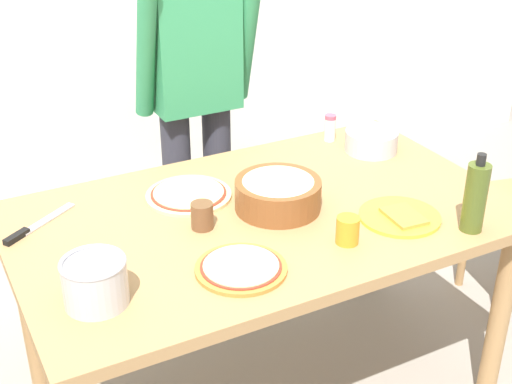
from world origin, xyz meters
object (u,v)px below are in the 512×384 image
(steel_pot, at_px, (95,281))
(pizza_raw_on_board, at_px, (189,194))
(dining_table, at_px, (263,236))
(chef_knife, at_px, (32,228))
(person_cook, at_px, (195,86))
(popcorn_bowl, at_px, (278,192))
(plate_with_slice, at_px, (400,217))
(cup_small_brown, at_px, (202,215))
(salt_shaker, at_px, (330,128))
(olive_oil_bottle, at_px, (475,197))
(cup_orange, at_px, (348,230))
(pizza_cooked_on_tray, at_px, (241,268))
(mixing_bowl_steel, at_px, (371,141))

(steel_pot, bearing_deg, pizza_raw_on_board, 44.43)
(dining_table, relative_size, chef_knife, 6.28)
(person_cook, height_order, popcorn_bowl, person_cook)
(pizza_raw_on_board, height_order, plate_with_slice, plate_with_slice)
(plate_with_slice, bearing_deg, cup_small_brown, 157.23)
(pizza_raw_on_board, xyz_separation_m, salt_shaker, (0.68, 0.18, 0.04))
(olive_oil_bottle, height_order, cup_orange, olive_oil_bottle)
(popcorn_bowl, height_order, olive_oil_bottle, olive_oil_bottle)
(steel_pot, height_order, chef_knife, steel_pot)
(steel_pot, height_order, cup_orange, steel_pot)
(pizza_cooked_on_tray, height_order, steel_pot, steel_pot)
(person_cook, distance_m, pizza_cooked_on_tray, 1.08)
(pizza_cooked_on_tray, bearing_deg, cup_small_brown, 89.78)
(steel_pot, relative_size, cup_small_brown, 2.04)
(person_cook, xyz_separation_m, olive_oil_bottle, (0.42, -1.15, -0.07))
(pizza_raw_on_board, height_order, cup_orange, cup_orange)
(steel_pot, relative_size, cup_orange, 2.04)
(plate_with_slice, relative_size, chef_knife, 1.02)
(dining_table, xyz_separation_m, plate_with_slice, (0.37, -0.24, 0.10))
(pizza_cooked_on_tray, bearing_deg, person_cook, 73.20)
(steel_pot, bearing_deg, salt_shaker, 28.82)
(pizza_raw_on_board, height_order, steel_pot, steel_pot)
(person_cook, bearing_deg, chef_knife, -146.17)
(dining_table, xyz_separation_m, cup_orange, (0.13, -0.28, 0.13))
(salt_shaker, bearing_deg, cup_orange, -119.04)
(pizza_raw_on_board, xyz_separation_m, popcorn_bowl, (0.23, -0.21, 0.05))
(plate_with_slice, xyz_separation_m, popcorn_bowl, (-0.31, 0.24, 0.05))
(olive_oil_bottle, xyz_separation_m, cup_small_brown, (-0.73, 0.40, -0.07))
(popcorn_bowl, distance_m, salt_shaker, 0.60)
(person_cook, relative_size, mixing_bowl_steel, 8.10)
(dining_table, xyz_separation_m, olive_oil_bottle, (0.52, -0.39, 0.20))
(pizza_raw_on_board, bearing_deg, plate_with_slice, -39.94)
(pizza_raw_on_board, bearing_deg, dining_table, -50.49)
(popcorn_bowl, relative_size, steel_pot, 1.61)
(dining_table, distance_m, mixing_bowl_steel, 0.65)
(pizza_cooked_on_tray, distance_m, chef_knife, 0.69)
(dining_table, distance_m, cup_small_brown, 0.25)
(chef_knife, bearing_deg, dining_table, -18.71)
(dining_table, bearing_deg, cup_small_brown, 179.45)
(plate_with_slice, height_order, olive_oil_bottle, olive_oil_bottle)
(pizza_raw_on_board, relative_size, plate_with_slice, 1.11)
(salt_shaker, bearing_deg, plate_with_slice, -102.72)
(cup_orange, xyz_separation_m, chef_knife, (-0.82, 0.51, -0.04))
(cup_orange, bearing_deg, popcorn_bowl, 106.09)
(pizza_cooked_on_tray, relative_size, cup_orange, 3.08)
(steel_pot, bearing_deg, person_cook, 54.12)
(dining_table, height_order, person_cook, person_cook)
(dining_table, height_order, chef_knife, chef_knife)
(mixing_bowl_steel, bearing_deg, popcorn_bowl, -156.22)
(plate_with_slice, height_order, salt_shaker, salt_shaker)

